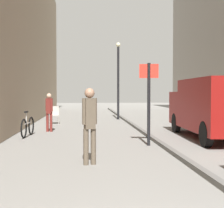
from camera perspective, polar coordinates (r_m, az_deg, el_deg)
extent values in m
plane|color=gray|center=(14.26, -1.32, -4.79)|extent=(80.00, 80.00, 0.00)
cube|color=#615F5B|center=(14.43, 4.98, -4.48)|extent=(0.16, 40.00, 0.12)
cylinder|color=brown|center=(7.90, -4.41, -7.22)|extent=(0.12, 0.12, 0.84)
cylinder|color=brown|center=(7.95, -3.16, -7.16)|extent=(0.12, 0.12, 0.84)
cube|color=brown|center=(7.84, -3.79, -1.60)|extent=(0.27, 0.25, 0.71)
cylinder|color=brown|center=(7.80, -4.69, -1.23)|extent=(0.10, 0.10, 0.60)
cylinder|color=brown|center=(7.87, -2.91, -1.20)|extent=(0.10, 0.10, 0.60)
sphere|color=#9E755B|center=(7.82, -3.80, 1.85)|extent=(0.23, 0.23, 0.23)
cylinder|color=maroon|center=(14.69, -10.23, -3.11)|extent=(0.11, 0.11, 0.77)
cylinder|color=maroon|center=(14.76, -10.82, -3.09)|extent=(0.11, 0.11, 0.77)
cube|color=maroon|center=(14.68, -10.54, -0.33)|extent=(0.26, 0.23, 0.66)
cylinder|color=maroon|center=(14.63, -10.12, -0.14)|extent=(0.09, 0.09, 0.56)
cylinder|color=maroon|center=(14.72, -10.96, -0.13)|extent=(0.09, 0.09, 0.56)
sphere|color=tan|center=(14.67, -10.55, 1.37)|extent=(0.21, 0.21, 0.21)
cube|color=maroon|center=(12.20, 17.63, -0.15)|extent=(2.09, 4.02, 1.82)
cube|color=maroon|center=(14.82, 13.92, -0.63)|extent=(2.00, 1.60, 1.36)
cube|color=black|center=(15.33, 13.36, 0.58)|extent=(1.64, 0.09, 0.60)
cylinder|color=black|center=(14.49, 10.75, -3.13)|extent=(0.25, 0.81, 0.80)
cylinder|color=black|center=(14.99, 17.29, -3.01)|extent=(0.25, 0.81, 0.80)
cylinder|color=black|center=(10.77, 15.56, -4.92)|extent=(0.25, 0.81, 0.80)
cylinder|color=black|center=(10.71, 6.21, -0.07)|extent=(0.10, 0.10, 2.60)
cube|color=red|center=(10.72, 6.23, 5.55)|extent=(0.59, 0.16, 0.44)
cylinder|color=black|center=(21.00, 1.05, 3.53)|extent=(0.14, 0.14, 4.50)
sphere|color=beige|center=(21.20, 1.06, 9.95)|extent=(0.28, 0.28, 0.28)
torus|color=black|center=(13.77, -13.45, -3.58)|extent=(0.13, 0.72, 0.72)
torus|color=black|center=(12.77, -14.62, -4.02)|extent=(0.13, 0.72, 0.72)
cylinder|color=silver|center=(13.25, -14.02, -3.15)|extent=(0.14, 0.95, 0.05)
cylinder|color=silver|center=(13.06, -14.24, -2.26)|extent=(0.04, 0.04, 0.40)
cube|color=black|center=(13.04, -14.25, -1.30)|extent=(0.12, 0.25, 0.06)
cylinder|color=#B7B2A8|center=(18.07, -8.98, -2.67)|extent=(0.04, 0.04, 0.45)
cylinder|color=#B7B2A8|center=(18.06, -10.16, -2.68)|extent=(0.04, 0.04, 0.45)
cylinder|color=#B7B2A8|center=(18.44, -9.03, -2.58)|extent=(0.04, 0.04, 0.45)
cylinder|color=#B7B2A8|center=(18.43, -10.19, -2.59)|extent=(0.04, 0.04, 0.45)
cube|color=#B7B2A8|center=(18.23, -9.59, -1.86)|extent=(0.49, 0.49, 0.04)
cube|color=#B7B2A8|center=(18.41, -9.62, -1.06)|extent=(0.44, 0.09, 0.45)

